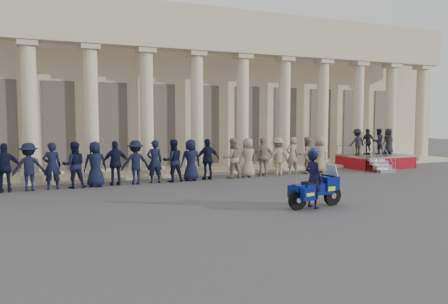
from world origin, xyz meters
TOP-DOWN VIEW (x-y plane):
  - ground at (0.00, 0.00)m, footprint 90.00×90.00m
  - building at (-0.00, 14.74)m, footprint 40.00×12.50m
  - officer_rank at (-1.81, 6.18)m, footprint 19.64×0.74m
  - reviewing_stand at (12.01, 6.94)m, footprint 3.73×3.71m
  - motorcycle at (2.06, -1.21)m, footprint 2.18×0.93m
  - rider at (1.94, -1.22)m, footprint 0.53×0.74m

SIDE VIEW (x-z plane):
  - ground at x=0.00m, z-range 0.00..0.00m
  - motorcycle at x=2.06m, z-range -0.09..1.30m
  - officer_rank at x=-1.81m, z-range 0.00..1.95m
  - rider at x=1.94m, z-range -0.01..1.98m
  - reviewing_stand at x=12.01m, z-range 0.04..2.33m
  - building at x=0.00m, z-range 0.02..9.02m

